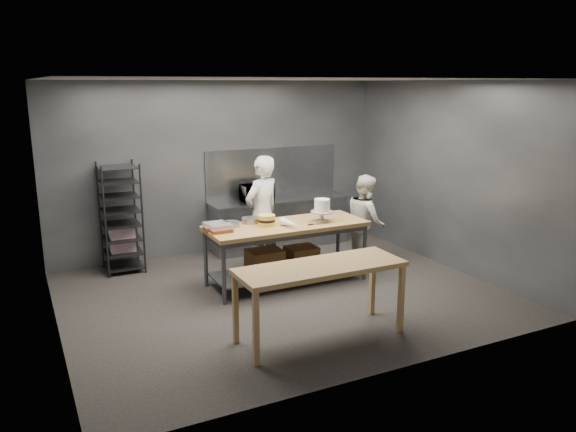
{
  "coord_description": "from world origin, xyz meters",
  "views": [
    {
      "loc": [
        -3.31,
        -6.83,
        2.95
      ],
      "look_at": [
        0.26,
        0.35,
        1.05
      ],
      "focal_mm": 35.0,
      "sensor_mm": 36.0,
      "label": 1
    }
  ],
  "objects_px": {
    "work_table": "(284,246)",
    "speed_rack": "(121,219)",
    "microwave": "(257,193)",
    "frosted_cake_stand": "(322,207)",
    "layer_cake": "(267,220)",
    "chef_right": "(366,221)",
    "near_counter": "(321,272)",
    "chef_behind": "(262,214)"
  },
  "relations": [
    {
      "from": "work_table",
      "to": "layer_cake",
      "type": "relative_size",
      "value": 9.62
    },
    {
      "from": "work_table",
      "to": "chef_behind",
      "type": "distance_m",
      "value": 0.8
    },
    {
      "from": "speed_rack",
      "to": "chef_right",
      "type": "height_order",
      "value": "speed_rack"
    },
    {
      "from": "microwave",
      "to": "frosted_cake_stand",
      "type": "xyz_separation_m",
      "value": [
        0.25,
        -1.89,
        0.09
      ]
    },
    {
      "from": "near_counter",
      "to": "chef_right",
      "type": "distance_m",
      "value": 2.88
    },
    {
      "from": "speed_rack",
      "to": "near_counter",
      "type": "bearing_deg",
      "value": -65.55
    },
    {
      "from": "chef_right",
      "to": "layer_cake",
      "type": "distance_m",
      "value": 1.87
    },
    {
      "from": "work_table",
      "to": "near_counter",
      "type": "relative_size",
      "value": 1.2
    },
    {
      "from": "speed_rack",
      "to": "frosted_cake_stand",
      "type": "distance_m",
      "value": 3.21
    },
    {
      "from": "chef_behind",
      "to": "frosted_cake_stand",
      "type": "distance_m",
      "value": 1.06
    },
    {
      "from": "speed_rack",
      "to": "frosted_cake_stand",
      "type": "height_order",
      "value": "speed_rack"
    },
    {
      "from": "chef_right",
      "to": "layer_cake",
      "type": "height_order",
      "value": "chef_right"
    },
    {
      "from": "near_counter",
      "to": "speed_rack",
      "type": "bearing_deg",
      "value": 114.45
    },
    {
      "from": "chef_right",
      "to": "microwave",
      "type": "xyz_separation_m",
      "value": [
        -1.25,
        1.59,
        0.29
      ]
    },
    {
      "from": "near_counter",
      "to": "layer_cake",
      "type": "bearing_deg",
      "value": 84.87
    },
    {
      "from": "chef_behind",
      "to": "microwave",
      "type": "relative_size",
      "value": 3.42
    },
    {
      "from": "speed_rack",
      "to": "microwave",
      "type": "xyz_separation_m",
      "value": [
        2.39,
        0.08,
        0.19
      ]
    },
    {
      "from": "chef_behind",
      "to": "frosted_cake_stand",
      "type": "xyz_separation_m",
      "value": [
        0.61,
        -0.84,
        0.21
      ]
    },
    {
      "from": "microwave",
      "to": "frosted_cake_stand",
      "type": "height_order",
      "value": "frosted_cake_stand"
    },
    {
      "from": "work_table",
      "to": "chef_right",
      "type": "distance_m",
      "value": 1.6
    },
    {
      "from": "chef_right",
      "to": "chef_behind",
      "type": "bearing_deg",
      "value": 88.83
    },
    {
      "from": "near_counter",
      "to": "work_table",
      "type": "bearing_deg",
      "value": 76.7
    },
    {
      "from": "frosted_cake_stand",
      "to": "layer_cake",
      "type": "height_order",
      "value": "frosted_cake_stand"
    },
    {
      "from": "chef_behind",
      "to": "speed_rack",
      "type": "bearing_deg",
      "value": -48.27
    },
    {
      "from": "work_table",
      "to": "chef_right",
      "type": "xyz_separation_m",
      "value": [
        1.58,
        0.19,
        0.19
      ]
    },
    {
      "from": "chef_right",
      "to": "frosted_cake_stand",
      "type": "height_order",
      "value": "chef_right"
    },
    {
      "from": "chef_right",
      "to": "near_counter",
      "type": "bearing_deg",
      "value": 152.67
    },
    {
      "from": "speed_rack",
      "to": "layer_cake",
      "type": "xyz_separation_m",
      "value": [
        1.79,
        -1.66,
        0.14
      ]
    },
    {
      "from": "speed_rack",
      "to": "microwave",
      "type": "relative_size",
      "value": 3.23
    },
    {
      "from": "work_table",
      "to": "speed_rack",
      "type": "distance_m",
      "value": 2.68
    },
    {
      "from": "near_counter",
      "to": "chef_behind",
      "type": "distance_m",
      "value": 2.62
    },
    {
      "from": "speed_rack",
      "to": "microwave",
      "type": "bearing_deg",
      "value": 1.92
    },
    {
      "from": "chef_right",
      "to": "frosted_cake_stand",
      "type": "bearing_deg",
      "value": 124.05
    },
    {
      "from": "frosted_cake_stand",
      "to": "layer_cake",
      "type": "relative_size",
      "value": 1.38
    },
    {
      "from": "work_table",
      "to": "chef_behind",
      "type": "relative_size",
      "value": 1.29
    },
    {
      "from": "work_table",
      "to": "frosted_cake_stand",
      "type": "xyz_separation_m",
      "value": [
        0.58,
        -0.12,
        0.56
      ]
    },
    {
      "from": "speed_rack",
      "to": "chef_behind",
      "type": "xyz_separation_m",
      "value": [
        2.02,
        -0.97,
        0.07
      ]
    },
    {
      "from": "frosted_cake_stand",
      "to": "chef_right",
      "type": "bearing_deg",
      "value": 16.88
    },
    {
      "from": "chef_behind",
      "to": "chef_right",
      "type": "height_order",
      "value": "chef_behind"
    },
    {
      "from": "work_table",
      "to": "chef_right",
      "type": "bearing_deg",
      "value": 6.7
    },
    {
      "from": "chef_behind",
      "to": "layer_cake",
      "type": "distance_m",
      "value": 0.73
    },
    {
      "from": "work_table",
      "to": "layer_cake",
      "type": "height_order",
      "value": "layer_cake"
    }
  ]
}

